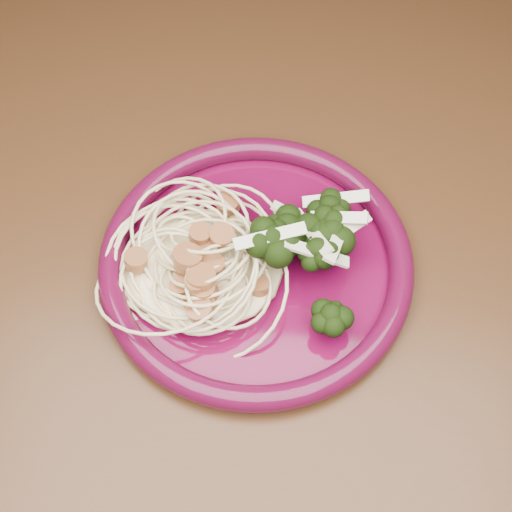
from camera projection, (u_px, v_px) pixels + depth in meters
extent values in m
plane|color=brown|center=(236.00, 448.00, 1.31)|extent=(3.50, 3.50, 0.00)
cube|color=#472814|center=(218.00, 226.00, 0.69)|extent=(1.20, 0.80, 0.04)
cylinder|color=#520528|center=(256.00, 266.00, 0.64)|extent=(0.33, 0.33, 0.01)
torus|color=#520829|center=(256.00, 261.00, 0.63)|extent=(0.33, 0.33, 0.02)
ellipsoid|color=beige|center=(202.00, 261.00, 0.62)|extent=(0.17, 0.15, 0.03)
ellipsoid|color=black|center=(322.00, 242.00, 0.62)|extent=(0.12, 0.16, 0.05)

